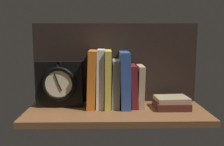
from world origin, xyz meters
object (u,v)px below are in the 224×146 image
Objects in this scene: book_orange_pandolfini at (92,79)px; book_tan_shortstories at (140,86)px; book_maroon_dawkins at (133,86)px; book_white_catcher at (101,78)px; book_yellow_seinlanguage at (108,79)px; book_stack_side at (171,103)px; book_blue_modern at (125,79)px; framed_clock at (60,84)px; book_gray_chess at (116,83)px.

book_orange_pandolfini reaches higher than book_tan_shortstories.
book_maroon_dawkins is at bearing 0.00° from book_orange_pandolfini.
book_orange_pandolfini is 0.98× the size of book_white_catcher.
book_yellow_seinlanguage reaches higher than book_stack_side.
book_orange_pandolfini is 18.14cm from book_maroon_dawkins.
book_blue_modern is 28.37cm from framed_clock.
book_blue_modern is at bearing 0.00° from book_gray_chess.
book_maroon_dawkins is at bearing 0.00° from book_white_catcher.
book_stack_side is (16.24, -2.84, -6.90)cm from book_maroon_dawkins.
book_white_catcher is 17.98cm from framed_clock.
book_tan_shortstories is at bearing 0.00° from book_orange_pandolfini.
book_tan_shortstories is at bearing 0.00° from book_white_catcher.
book_gray_chess is at bearing -0.00° from book_yellow_seinlanguage.
book_yellow_seinlanguage is at bearing -0.43° from framed_clock.
book_stack_side is at bearing -9.92° from book_maroon_dawkins.
book_white_catcher is at bearing 174.68° from book_stack_side.
book_white_catcher is 17.62cm from book_tan_shortstories.
book_gray_chess is 10.84cm from book_tan_shortstories.
book_blue_modern is at bearing 180.00° from book_maroon_dawkins.
book_yellow_seinlanguage is at bearing 180.00° from book_blue_modern.
book_maroon_dawkins is at bearing 180.00° from book_tan_shortstories.
book_white_catcher is 10.51cm from book_blue_modern.
book_orange_pandolfini is at bearing -180.00° from book_white_catcher.
book_blue_modern is (4.00, 0.00, 1.74)cm from book_gray_chess.
book_gray_chess reaches higher than book_tan_shortstories.
book_yellow_seinlanguage reaches higher than book_gray_chess.
book_white_catcher reaches higher than book_tan_shortstories.
book_gray_chess is at bearing -0.37° from framed_clock.
book_gray_chess is 1.14× the size of book_tan_shortstories.
book_white_catcher is 32.30cm from book_stack_side.
book_white_catcher is 1.22× the size of book_gray_chess.
book_yellow_seinlanguage reaches higher than book_maroon_dawkins.
book_tan_shortstories is at bearing 0.00° from book_gray_chess.
book_orange_pandolfini is at bearing -180.00° from book_tan_shortstories.
book_white_catcher is at bearing 180.00° from book_tan_shortstories.
book_orange_pandolfini is 1.03× the size of book_blue_modern.
book_yellow_seinlanguage is 11.49cm from book_maroon_dawkins.
book_blue_modern is 22.42cm from book_stack_side.
book_blue_modern is 1.31× the size of book_maroon_dawkins.
book_maroon_dawkins is 1.25× the size of book_stack_side.
book_white_catcher is 1.71× the size of book_stack_side.
book_yellow_seinlanguage is at bearing 174.06° from book_stack_side.
book_tan_shortstories is at bearing -0.26° from framed_clock.
book_tan_shortstories is (14.06, -0.00, -3.31)cm from book_yellow_seinlanguage.
book_orange_pandolfini is at bearing -180.00° from book_yellow_seinlanguage.
book_maroon_dawkins reaches higher than book_tan_shortstories.
book_stack_side is (27.27, -2.84, -10.09)cm from book_yellow_seinlanguage.
book_maroon_dawkins is at bearing -0.28° from framed_clock.
book_stack_side is at bearing -6.75° from book_gray_chess.
book_orange_pandolfini reaches higher than book_maroon_dawkins.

